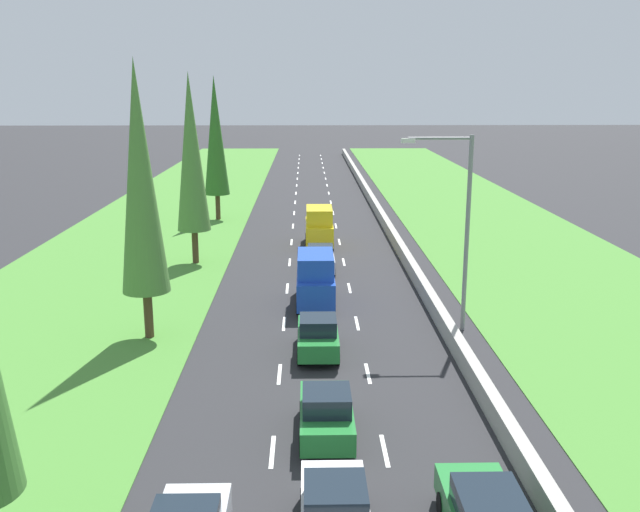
{
  "coord_description": "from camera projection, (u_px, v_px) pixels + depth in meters",
  "views": [
    {
      "loc": [
        -0.66,
        1.44,
        11.04
      ],
      "look_at": [
        0.24,
        46.41,
        0.07
      ],
      "focal_mm": 39.03,
      "sensor_mm": 36.0,
      "label": 1
    }
  ],
  "objects": [
    {
      "name": "ground_plane",
      "position": [
        314.0,
        219.0,
        59.51
      ],
      "size": [
        300.0,
        300.0,
        0.0
      ],
      "primitive_type": "plane",
      "color": "#28282B",
      "rests_on": "ground"
    },
    {
      "name": "grass_verge_left",
      "position": [
        166.0,
        220.0,
        59.26
      ],
      "size": [
        14.0,
        140.0,
        0.04
      ],
      "primitive_type": "cube",
      "color": "#478433",
      "rests_on": "ground"
    },
    {
      "name": "grass_verge_right",
      "position": [
        481.0,
        218.0,
        59.78
      ],
      "size": [
        14.0,
        140.0,
        0.04
      ],
      "primitive_type": "cube",
      "color": "#478433",
      "rests_on": "ground"
    },
    {
      "name": "median_barrier",
      "position": [
        380.0,
        214.0,
        59.52
      ],
      "size": [
        0.44,
        120.0,
        0.85
      ],
      "primitive_type": "cube",
      "color": "#9E9B93",
      "rests_on": "ground"
    },
    {
      "name": "lane_markings",
      "position": [
        314.0,
        219.0,
        59.51
      ],
      "size": [
        3.64,
        116.0,
        0.01
      ],
      "color": "white",
      "rests_on": "ground"
    },
    {
      "name": "white_hatchback_centre_lane",
      "position": [
        335.0,
        512.0,
        17.14
      ],
      "size": [
        1.74,
        3.9,
        1.72
      ],
      "color": "white",
      "rests_on": "ground"
    },
    {
      "name": "green_hatchback_centre_lane",
      "position": [
        326.0,
        413.0,
        22.3
      ],
      "size": [
        1.74,
        3.9,
        1.72
      ],
      "color": "#237A33",
      "rests_on": "ground"
    },
    {
      "name": "green_hatchback_centre_lane_fourth",
      "position": [
        318.0,
        336.0,
        29.28
      ],
      "size": [
        1.74,
        3.9,
        1.72
      ],
      "color": "#237A33",
      "rests_on": "ground"
    },
    {
      "name": "blue_van_centre_lane",
      "position": [
        315.0,
        279.0,
        35.75
      ],
      "size": [
        1.96,
        4.9,
        2.82
      ],
      "color": "#1E47B7",
      "rests_on": "ground"
    },
    {
      "name": "silver_hatchback_centre_lane",
      "position": [
        320.0,
        259.0,
        42.33
      ],
      "size": [
        1.74,
        3.9,
        1.72
      ],
      "color": "silver",
      "rests_on": "ground"
    },
    {
      "name": "yellow_van_centre_lane",
      "position": [
        319.0,
        227.0,
        49.12
      ],
      "size": [
        1.96,
        4.9,
        2.82
      ],
      "color": "yellow",
      "rests_on": "ground"
    },
    {
      "name": "poplar_tree_second",
      "position": [
        140.0,
        179.0,
        29.74
      ],
      "size": [
        2.11,
        2.11,
        12.29
      ],
      "color": "#4C3823",
      "rests_on": "ground"
    },
    {
      "name": "poplar_tree_third",
      "position": [
        191.0,
        153.0,
        43.02
      ],
      "size": [
        2.1,
        2.1,
        11.98
      ],
      "color": "#4C3823",
      "rests_on": "ground"
    },
    {
      "name": "poplar_tree_fourth",
      "position": [
        215.0,
        136.0,
        57.65
      ],
      "size": [
        2.1,
        2.1,
        12.0
      ],
      "color": "#4C3823",
      "rests_on": "ground"
    },
    {
      "name": "street_light_mast",
      "position": [
        460.0,
        219.0,
        31.26
      ],
      "size": [
        3.2,
        0.28,
        9.0
      ],
      "color": "gray",
      "rests_on": "ground"
    }
  ]
}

